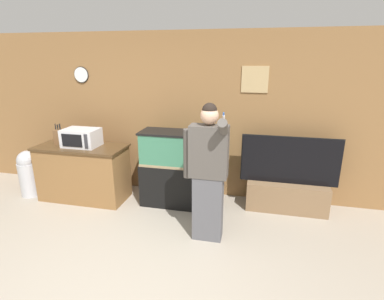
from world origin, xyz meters
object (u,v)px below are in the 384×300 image
object	(u,v)px
microwave	(81,138)
aquarium_on_stand	(177,169)
tv_on_stand	(287,189)
trash_bin	(29,173)
knife_block	(59,137)
counter_island	(84,172)
person_standing	(208,172)

from	to	relation	value
microwave	aquarium_on_stand	xyz separation A→B (m)	(1.49, 0.13, -0.44)
microwave	aquarium_on_stand	bearing A→B (deg)	5.06
tv_on_stand	trash_bin	distance (m)	4.13
microwave	trash_bin	xyz separation A→B (m)	(-0.97, -0.10, -0.63)
knife_block	trash_bin	size ratio (longest dim) A/B	0.43
counter_island	person_standing	size ratio (longest dim) A/B	0.81
person_standing	microwave	bearing A→B (deg)	162.21
knife_block	trash_bin	xyz separation A→B (m)	(-0.56, -0.12, -0.61)
tv_on_stand	person_standing	distance (m)	1.54
counter_island	aquarium_on_stand	size ratio (longest dim) A/B	1.20
counter_island	tv_on_stand	bearing A→B (deg)	5.91
microwave	aquarium_on_stand	world-z (taller)	aquarium_on_stand
tv_on_stand	counter_island	bearing A→B (deg)	-174.09
counter_island	trash_bin	distance (m)	0.95
person_standing	trash_bin	world-z (taller)	person_standing
counter_island	person_standing	world-z (taller)	person_standing
aquarium_on_stand	trash_bin	size ratio (longest dim) A/B	1.52
person_standing	trash_bin	size ratio (longest dim) A/B	2.26
aquarium_on_stand	tv_on_stand	distance (m)	1.68
knife_block	person_standing	xyz separation A→B (m)	(2.52, -0.70, -0.11)
person_standing	tv_on_stand	bearing A→B (deg)	44.08
microwave	knife_block	size ratio (longest dim) A/B	1.61
counter_island	aquarium_on_stand	distance (m)	1.53
microwave	person_standing	bearing A→B (deg)	-17.79
trash_bin	microwave	bearing A→B (deg)	5.62
microwave	aquarium_on_stand	distance (m)	1.56
tv_on_stand	microwave	bearing A→B (deg)	-174.11
microwave	knife_block	distance (m)	0.42
counter_island	tv_on_stand	xyz separation A→B (m)	(3.17, 0.33, -0.11)
knife_block	aquarium_on_stand	world-z (taller)	knife_block
tv_on_stand	person_standing	bearing A→B (deg)	-135.92
counter_island	person_standing	distance (m)	2.28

